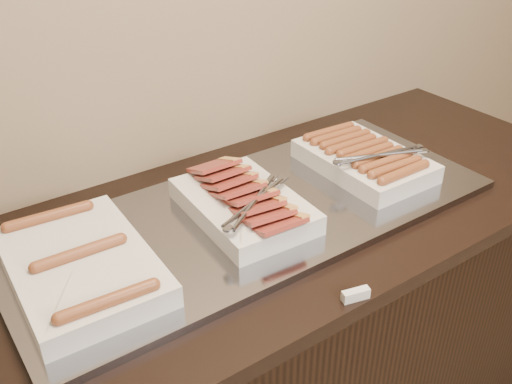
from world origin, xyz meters
TOP-DOWN VIEW (x-y plane):
  - counter at (0.00, 2.13)m, footprint 2.06×0.76m
  - warming_tray at (0.02, 2.13)m, footprint 1.20×0.50m
  - dish_left at (-0.42, 2.13)m, footprint 0.28×0.40m
  - dish_center at (-0.02, 2.13)m, footprint 0.26×0.37m
  - dish_right at (0.38, 2.13)m, footprint 0.27×0.35m
  - label_holder at (0.01, 1.77)m, footprint 0.06×0.03m

SIDE VIEW (x-z plane):
  - counter at x=0.00m, z-range 0.00..0.90m
  - warming_tray at x=0.02m, z-range 0.90..0.92m
  - label_holder at x=0.01m, z-range 0.90..0.92m
  - dish_left at x=-0.42m, z-range 0.91..0.98m
  - dish_center at x=-0.02m, z-range 0.91..1.00m
  - dish_right at x=0.38m, z-range 0.91..0.99m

